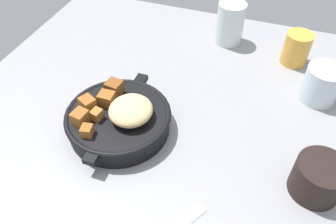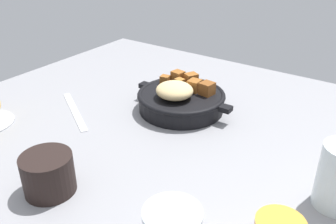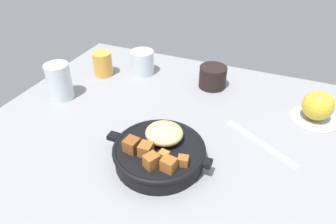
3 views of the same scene
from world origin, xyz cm
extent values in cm
cube|color=gray|center=(0.00, 0.00, -1.20)|extent=(106.03, 94.42, 2.40)
cylinder|color=black|center=(-0.46, -8.21, 2.21)|extent=(20.79, 20.79, 4.41)
torus|color=black|center=(-0.46, -8.21, 4.06)|extent=(21.57, 21.57, 1.20)
cube|color=black|center=(11.14, -8.21, 3.75)|extent=(2.64, 2.40, 1.20)
cube|color=black|center=(-12.06, -8.21, 3.75)|extent=(2.64, 2.40, 1.20)
ellipsoid|color=#DBBC7F|center=(0.45, -5.22, 6.32)|extent=(8.93, 8.62, 3.82)
cube|color=#935623|center=(4.67, -13.75, 5.87)|extent=(3.31, 3.06, 2.93)
cube|color=brown|center=(-5.30, -11.36, 5.93)|extent=(3.42, 3.50, 3.03)
cube|color=#A86B2D|center=(2.57, -11.40, 5.48)|extent=(2.45, 2.23, 2.14)
cube|color=#935623|center=(0.91, -14.20, 5.90)|extent=(3.60, 3.80, 2.98)
cube|color=#935623|center=(-1.79, -11.37, 5.82)|extent=(2.91, 3.12, 2.82)
cube|color=#935623|center=(6.90, -11.16, 5.44)|extent=(2.59, 2.42, 2.05)
cylinder|color=#B7BABF|center=(33.45, 23.63, 0.30)|extent=(12.77, 12.77, 0.60)
sphere|color=gold|center=(33.45, 23.63, 4.75)|extent=(8.30, 8.30, 8.30)
cube|color=silver|center=(21.09, 7.57, 0.18)|extent=(19.58, 12.62, 0.36)
cylinder|color=silver|center=(-23.43, 30.20, 4.12)|extent=(8.10, 8.10, 8.24)
cylinder|color=gold|center=(-35.66, 23.89, 4.11)|extent=(6.52, 6.52, 8.21)
cylinder|color=silver|center=(-39.45, 6.12, 5.60)|extent=(7.29, 7.29, 11.19)
cylinder|color=black|center=(1.91, 30.51, 3.53)|extent=(8.86, 8.86, 7.06)
camera|label=1|loc=(40.92, 16.90, 52.47)|focal=35.86mm
camera|label=2|loc=(-43.42, 60.01, 41.68)|focal=39.03mm
camera|label=3|loc=(21.54, -54.81, 50.75)|focal=32.10mm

